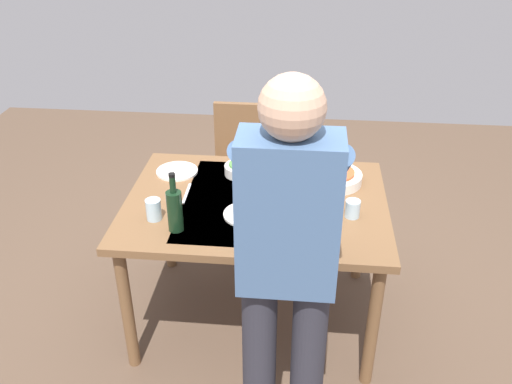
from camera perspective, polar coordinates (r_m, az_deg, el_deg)
ground_plane at (r=3.27m, az=-0.00°, el=-12.55°), size 6.00×6.00×0.00m
dining_table at (r=2.85m, az=-0.00°, el=-2.30°), size 1.33×0.98×0.77m
chair_near at (r=3.70m, az=-1.36°, el=2.93°), size 0.40×0.40×0.91m
person_server at (r=2.07m, az=3.21°, el=-7.20°), size 0.42×0.61×1.69m
wine_bottle at (r=2.55m, az=-8.39°, el=-1.78°), size 0.07×0.07×0.30m
wine_glass_left at (r=2.42m, az=6.66°, el=-3.71°), size 0.07×0.07×0.15m
water_cup_near_left at (r=2.70m, az=9.94°, el=-1.71°), size 0.07×0.07×0.09m
water_cup_near_right at (r=2.63m, az=4.66°, el=-1.95°), size 0.07×0.07×0.11m
water_cup_far_left at (r=2.68m, az=-10.53°, el=-1.79°), size 0.07×0.07×0.11m
serving_bowl_pasta at (r=2.99m, az=8.04°, el=1.56°), size 0.30×0.30×0.07m
side_bowl_salad at (r=3.04m, az=-1.58°, el=2.41°), size 0.18×0.18×0.07m
dinner_plate_near at (r=2.69m, az=-0.94°, el=-2.31°), size 0.23×0.23×0.01m
dinner_plate_far at (r=3.11m, az=-8.15°, el=2.14°), size 0.23×0.23×0.01m
table_knife at (r=2.89m, az=-7.16°, el=-0.12°), size 0.02×0.20×0.00m
table_fork at (r=2.96m, az=2.34°, el=0.86°), size 0.05×0.18×0.00m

